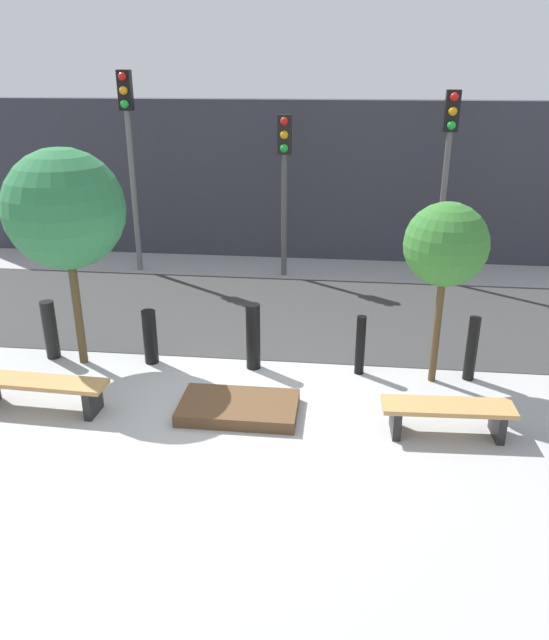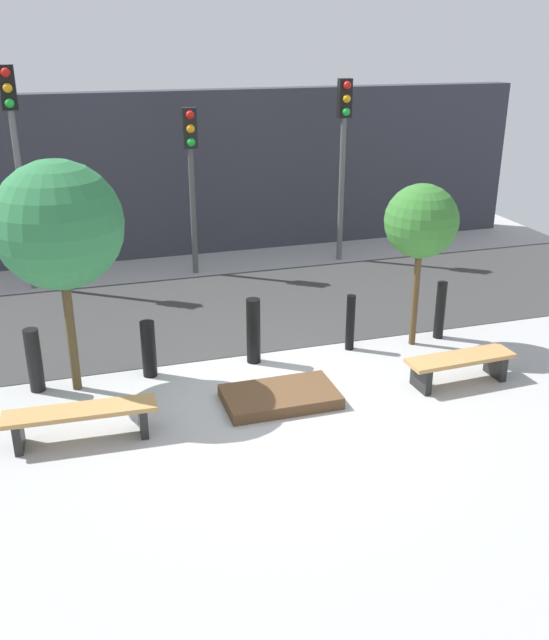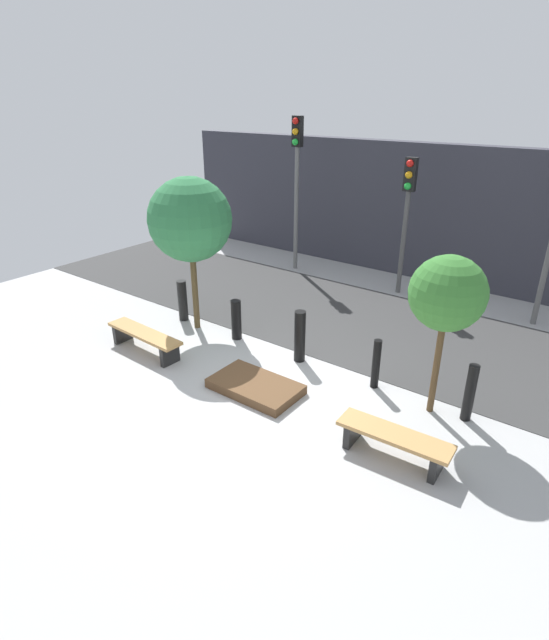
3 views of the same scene
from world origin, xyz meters
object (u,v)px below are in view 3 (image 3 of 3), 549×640
object	(u,v)px
bollard_left	(236,320)
traffic_light_mid_west	(407,202)
tree_behind_right_bench	(447,294)
bollard_far_right	(470,393)
bench_right	(394,440)
bollard_right	(376,364)
traffic_light_west	(297,168)
bench_left	(145,337)
planter_bed	(255,386)
tree_behind_left_bench	(190,220)
bollard_center	(300,336)
bollard_far_left	(183,301)

from	to	relation	value
bollard_left	traffic_light_mid_west	xyz separation A→B (m)	(1.60, 4.55, 1.91)
tree_behind_right_bench	traffic_light_mid_west	bearing A→B (deg)	119.70
bollard_left	bollard_far_right	xyz separation A→B (m)	(4.80, 0.00, 0.06)
bench_right	bollard_left	world-z (taller)	bollard_left
bollard_right	traffic_light_west	size ratio (longest dim) A/B	0.22
bench_left	planter_bed	bearing A→B (deg)	6.83
tree_behind_left_bench	planter_bed	bearing A→B (deg)	-25.17
bollard_left	planter_bed	bearing A→B (deg)	-40.34
bench_left	traffic_light_mid_west	xyz separation A→B (m)	(2.66, 6.11, 2.02)
bollard_center	bollard_far_right	world-z (taller)	bollard_center
tree_behind_left_bench	bollard_left	xyz separation A→B (m)	(1.06, 0.11, -1.96)
traffic_light_mid_west	bollard_right	bearing A→B (deg)	-70.65
bollard_far_left	bollard_left	size ratio (longest dim) A/B	1.09
tree_behind_left_bench	bollard_far_right	bearing A→B (deg)	1.07
bench_left	bollard_far_left	world-z (taller)	bollard_far_left
tree_behind_left_bench	tree_behind_right_bench	world-z (taller)	tree_behind_left_bench
bench_left	traffic_light_mid_west	size ratio (longest dim) A/B	0.56
bench_right	tree_behind_left_bench	bearing A→B (deg)	162.23
bollard_far_right	bollard_center	bearing A→B (deg)	180.00
planter_bed	tree_behind_right_bench	xyz separation A→B (m)	(2.66, 1.25, 1.96)
bollard_center	bollard_far_right	xyz separation A→B (m)	(3.20, 0.00, -0.03)
tree_behind_left_bench	bollard_right	xyz separation A→B (m)	(4.26, 0.11, -1.94)
planter_bed	traffic_light_mid_west	world-z (taller)	traffic_light_mid_west
bollard_center	bollard_left	bearing A→B (deg)	180.00
tree_behind_right_bench	bollard_left	xyz separation A→B (m)	(-4.26, 0.11, -1.61)
planter_bed	bollard_right	bearing A→B (deg)	40.34
bollard_far_right	planter_bed	bearing A→B (deg)	-156.99
bollard_far_right	bench_left	bearing A→B (deg)	-165.10
bollard_right	traffic_light_west	distance (m)	7.08
bench_left	bench_right	bearing A→B (deg)	2.53
tree_behind_left_bench	bollard_left	distance (m)	2.23
tree_behind_right_bench	bench_right	bearing A→B (deg)	-90.00
tree_behind_left_bench	bollard_far_right	size ratio (longest dim) A/B	3.34
bench_right	tree_behind_right_bench	bearing A→B (deg)	87.47
bench_right	planter_bed	size ratio (longest dim) A/B	1.05
bench_left	bollard_left	size ratio (longest dim) A/B	2.19
bench_left	bollard_center	size ratio (longest dim) A/B	1.82
bollard_center	traffic_light_west	bearing A→B (deg)	125.60
bench_right	traffic_light_mid_west	distance (m)	6.97
bollard_far_left	bollard_far_right	size ratio (longest dim) A/B	0.96
bollard_right	traffic_light_mid_west	distance (m)	5.18
tree_behind_left_bench	bollard_far_right	xyz separation A→B (m)	(5.86, 0.11, -1.91)
bench_left	tree_behind_right_bench	xyz separation A→B (m)	(5.32, 1.45, 1.72)
tree_behind_left_bench	tree_behind_right_bench	bearing A→B (deg)	-0.00
traffic_light_mid_west	bench_left	bearing A→B (deg)	-113.51
bollard_right	bollard_far_right	distance (m)	1.60
planter_bed	traffic_light_mid_west	distance (m)	6.33
tree_behind_left_bench	bollard_far_left	xyz separation A→B (m)	(-0.54, 0.11, -1.93)
bollard_center	bollard_right	bearing A→B (deg)	0.00
bollard_left	bench_right	bearing A→B (deg)	-20.10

